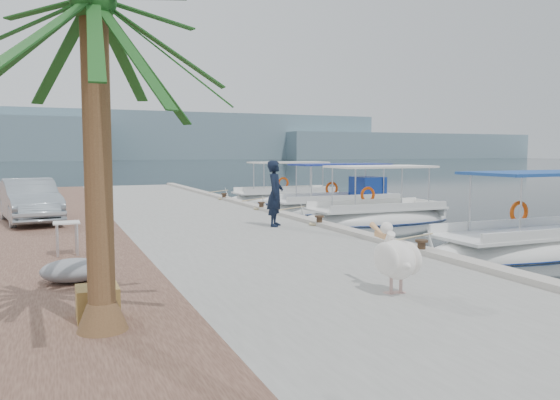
# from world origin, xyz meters

# --- Properties ---
(ground) EXTENTS (400.00, 400.00, 0.00)m
(ground) POSITION_xyz_m (0.00, 0.00, 0.00)
(ground) COLOR black
(ground) RESTS_ON ground
(concrete_quay) EXTENTS (6.00, 40.00, 0.50)m
(concrete_quay) POSITION_xyz_m (-3.00, 5.00, 0.25)
(concrete_quay) COLOR gray
(concrete_quay) RESTS_ON ground
(quay_curb) EXTENTS (0.44, 40.00, 0.12)m
(quay_curb) POSITION_xyz_m (-0.22, 5.00, 0.56)
(quay_curb) COLOR #A59E92
(quay_curb) RESTS_ON concrete_quay
(cobblestone_strip) EXTENTS (4.00, 40.00, 0.50)m
(cobblestone_strip) POSITION_xyz_m (-8.00, 5.00, 0.25)
(cobblestone_strip) COLOR brown
(cobblestone_strip) RESTS_ON ground
(distant_hills) EXTENTS (330.00, 60.00, 18.00)m
(distant_hills) POSITION_xyz_m (29.61, 201.49, 7.61)
(distant_hills) COLOR slate
(distant_hills) RESTS_ON ground
(fishing_caique_b) EXTENTS (7.82, 2.40, 2.83)m
(fishing_caique_b) POSITION_xyz_m (4.49, -2.43, 0.12)
(fishing_caique_b) COLOR white
(fishing_caique_b) RESTS_ON ground
(fishing_caique_c) EXTENTS (6.65, 2.42, 2.83)m
(fishing_caique_c) POSITION_xyz_m (3.92, 4.96, 0.12)
(fishing_caique_c) COLOR white
(fishing_caique_c) RESTS_ON ground
(fishing_caique_d) EXTENTS (7.50, 2.20, 2.83)m
(fishing_caique_d) POSITION_xyz_m (4.45, 9.02, 0.19)
(fishing_caique_d) COLOR white
(fishing_caique_d) RESTS_ON ground
(fishing_caique_e) EXTENTS (7.05, 2.16, 2.83)m
(fishing_caique_e) POSITION_xyz_m (4.11, 14.50, 0.12)
(fishing_caique_e) COLOR white
(fishing_caique_e) RESTS_ON ground
(mooring_bollards) EXTENTS (0.28, 20.28, 0.33)m
(mooring_bollards) POSITION_xyz_m (-0.35, 1.50, 0.69)
(mooring_bollards) COLOR black
(mooring_bollards) RESTS_ON concrete_quay
(pelican) EXTENTS (0.60, 1.43, 1.11)m
(pelican) POSITION_xyz_m (-2.81, -6.06, 1.07)
(pelican) COLOR tan
(pelican) RESTS_ON concrete_quay
(fisherman) EXTENTS (0.79, 0.88, 2.01)m
(fisherman) POSITION_xyz_m (-1.60, 2.02, 1.50)
(fisherman) COLOR black
(fisherman) RESTS_ON concrete_quay
(date_palm) EXTENTS (4.60, 4.60, 4.99)m
(date_palm) POSITION_xyz_m (-7.31, -6.19, 4.55)
(date_palm) COLOR brown
(date_palm) RESTS_ON cobblestone_strip
(parked_car) EXTENTS (2.16, 4.45, 1.40)m
(parked_car) POSITION_xyz_m (-8.53, 6.01, 1.20)
(parked_car) COLOR #AAB8C2
(parked_car) RESTS_ON cobblestone_strip
(wooden_crate) EXTENTS (0.55, 0.55, 0.44)m
(wooden_crate) POSITION_xyz_m (-7.33, -5.65, 0.72)
(wooden_crate) COLOR olive
(wooden_crate) RESTS_ON cobblestone_strip
(tarp_bundle) EXTENTS (1.10, 0.90, 0.40)m
(tarp_bundle) POSITION_xyz_m (-7.56, -3.26, 0.70)
(tarp_bundle) COLOR gray
(tarp_bundle) RESTS_ON cobblestone_strip
(folding_table) EXTENTS (0.55, 0.55, 0.73)m
(folding_table) POSITION_xyz_m (-7.59, -0.53, 1.02)
(folding_table) COLOR silver
(folding_table) RESTS_ON cobblestone_strip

